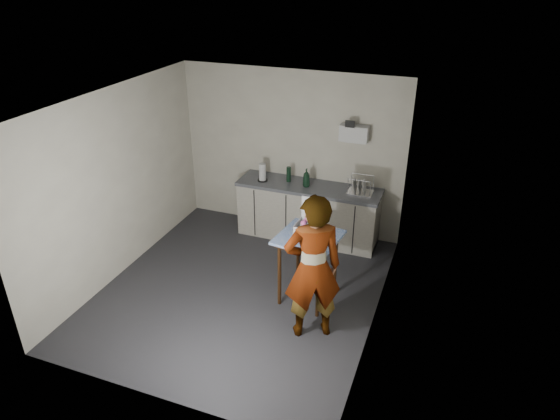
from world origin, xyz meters
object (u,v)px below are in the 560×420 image
at_px(kitchen_counter, 308,213).
at_px(paper_towel, 263,173).
at_px(bakery_box, 308,225).
at_px(soda_can, 306,182).
at_px(side_table, 308,245).
at_px(standing_man, 313,268).
at_px(dish_rack, 360,189).
at_px(dark_bottle, 289,174).
at_px(soap_bottle, 306,178).

relative_size(kitchen_counter, paper_towel, 7.93).
bearing_deg(bakery_box, soda_can, 112.11).
height_order(side_table, standing_man, standing_man).
bearing_deg(soda_can, dish_rack, 0.64).
bearing_deg(paper_towel, dark_bottle, 16.61).
bearing_deg(dark_bottle, kitchen_counter, -7.84).
distance_m(paper_towel, bakery_box, 1.82).
xyz_separation_m(soda_can, paper_towel, (-0.69, -0.08, 0.08)).
height_order(paper_towel, bakery_box, bakery_box).
height_order(kitchen_counter, dark_bottle, dark_bottle).
bearing_deg(kitchen_counter, bakery_box, -72.79).
height_order(soda_can, dish_rack, dish_rack).
bearing_deg(bakery_box, soap_bottle, 112.04).
bearing_deg(standing_man, bakery_box, -96.71).
bearing_deg(side_table, soda_can, 116.62).
bearing_deg(side_table, soap_bottle, 116.56).
xyz_separation_m(kitchen_counter, side_table, (0.49, -1.56, 0.40)).
bearing_deg(side_table, dark_bottle, 125.22).
bearing_deg(soda_can, bakery_box, -71.14).
relative_size(standing_man, dark_bottle, 7.65).
relative_size(standing_man, bakery_box, 4.40).
xyz_separation_m(soap_bottle, dish_rack, (0.82, 0.06, -0.08)).
bearing_deg(bakery_box, dish_rack, 80.18).
bearing_deg(soda_can, side_table, -70.99).
bearing_deg(soda_can, kitchen_counter, -8.73).
relative_size(soda_can, bakery_box, 0.27).
relative_size(kitchen_counter, soda_can, 19.92).
bearing_deg(paper_towel, soda_can, 6.30).
bearing_deg(bakery_box, kitchen_counter, 110.47).
xyz_separation_m(soap_bottle, paper_towel, (-0.71, -0.03, -0.01)).
relative_size(side_table, bakery_box, 2.29).
bearing_deg(kitchen_counter, side_table, -72.51).
height_order(kitchen_counter, dish_rack, dish_rack).
relative_size(soap_bottle, paper_towel, 1.02).
bearing_deg(soda_can, dark_bottle, 172.30).
bearing_deg(paper_towel, kitchen_counter, 5.32).
distance_m(kitchen_counter, paper_towel, 0.97).
bearing_deg(bakery_box, paper_towel, 134.07).
relative_size(soda_can, dish_rack, 0.30).
xyz_separation_m(paper_towel, bakery_box, (1.19, -1.38, -0.00)).
distance_m(soap_bottle, dish_rack, 0.83).
distance_m(standing_man, paper_towel, 2.57).
bearing_deg(soap_bottle, standing_man, -70.28).
relative_size(soda_can, paper_towel, 0.40).
bearing_deg(side_table, bakery_box, 118.59).
bearing_deg(standing_man, side_table, -96.61).
bearing_deg(dark_bottle, soda_can, -7.70).
xyz_separation_m(soda_can, dish_rack, (0.84, 0.01, 0.00)).
relative_size(kitchen_counter, dark_bottle, 9.37).
height_order(standing_man, soap_bottle, standing_man).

